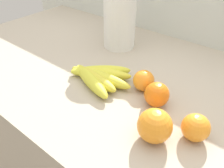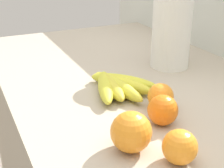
{
  "view_description": "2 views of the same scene",
  "coord_description": "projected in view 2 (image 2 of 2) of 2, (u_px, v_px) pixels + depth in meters",
  "views": [
    {
      "loc": [
        0.27,
        -0.54,
        1.33
      ],
      "look_at": [
        -0.07,
        -0.12,
        0.94
      ],
      "focal_mm": 37.78,
      "sensor_mm": 36.0,
      "label": 1
    },
    {
      "loc": [
        0.59,
        -0.45,
        1.28
      ],
      "look_at": [
        -0.02,
        -0.16,
        0.99
      ],
      "focal_mm": 53.13,
      "sensor_mm": 36.0,
      "label": 2
    }
  ],
  "objects": [
    {
      "name": "orange_back_right",
      "position": [
        161.0,
        96.0,
        0.8
      ],
      "size": [
        0.06,
        0.06,
        0.06
      ],
      "primitive_type": "sphere",
      "color": "orange",
      "rests_on": "counter"
    },
    {
      "name": "banana_bunch",
      "position": [
        115.0,
        85.0,
        0.9
      ],
      "size": [
        0.22,
        0.19,
        0.04
      ],
      "color": "gold",
      "rests_on": "counter"
    },
    {
      "name": "orange_far_right",
      "position": [
        131.0,
        132.0,
        0.64
      ],
      "size": [
        0.08,
        0.08,
        0.08
      ],
      "primitive_type": "sphere",
      "color": "orange",
      "rests_on": "counter"
    },
    {
      "name": "orange_front",
      "position": [
        163.0,
        110.0,
        0.73
      ],
      "size": [
        0.07,
        0.07,
        0.07
      ],
      "primitive_type": "sphere",
      "color": "orange",
      "rests_on": "counter"
    },
    {
      "name": "paper_towel_roll",
      "position": [
        172.0,
        28.0,
        1.04
      ],
      "size": [
        0.12,
        0.12,
        0.28
      ],
      "color": "white",
      "rests_on": "counter"
    },
    {
      "name": "orange_center",
      "position": [
        180.0,
        147.0,
        0.6
      ],
      "size": [
        0.07,
        0.07,
        0.07
      ],
      "primitive_type": "sphere",
      "color": "orange",
      "rests_on": "counter"
    }
  ]
}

